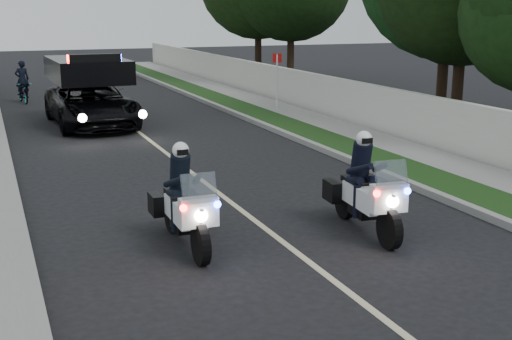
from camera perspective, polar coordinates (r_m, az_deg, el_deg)
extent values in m
plane|color=black|center=(10.12, 6.09, -8.97)|extent=(120.00, 120.00, 0.00)
cube|color=gray|center=(20.49, 3.10, 2.87)|extent=(0.20, 60.00, 0.15)
cube|color=#193814|center=(20.79, 4.85, 3.00)|extent=(1.20, 60.00, 0.16)
cube|color=gray|center=(21.40, 7.97, 3.22)|extent=(1.40, 60.00, 0.16)
cube|color=beige|center=(21.80, 10.31, 5.12)|extent=(0.22, 60.00, 1.50)
cube|color=gray|center=(18.61, -20.42, 0.94)|extent=(0.20, 60.00, 0.15)
cube|color=#BFB78C|center=(19.15, -8.09, 1.78)|extent=(0.12, 50.00, 0.01)
imported|color=black|center=(23.48, -13.74, 3.68)|extent=(2.71, 5.54, 2.65)
imported|color=black|center=(30.17, -19.13, 5.44)|extent=(0.79, 1.69, 0.85)
imported|color=black|center=(30.17, -19.13, 5.44)|extent=(0.61, 0.45, 1.57)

